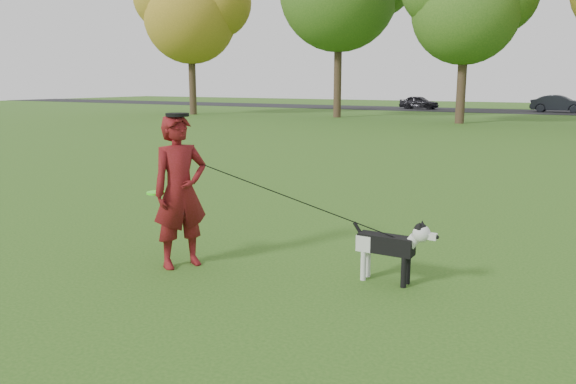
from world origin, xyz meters
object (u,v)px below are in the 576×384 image
Objects in this scene: car_mid at (559,104)px; car_left at (419,102)px; man at (180,192)px; dog at (393,244)px.

car_left is at bearing 93.88° from car_mid.
man is 40.52m from car_mid.
car_mid reaches higher than car_left.
man is at bearing -163.20° from car_left.
man is 41.60m from car_left.
man reaches higher than dog.
car_mid is at bearing 26.20° from man.
man is 0.49× the size of car_mid.
dog is (2.45, 0.70, -0.47)m from man.
car_mid is at bearing -86.36° from car_left.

